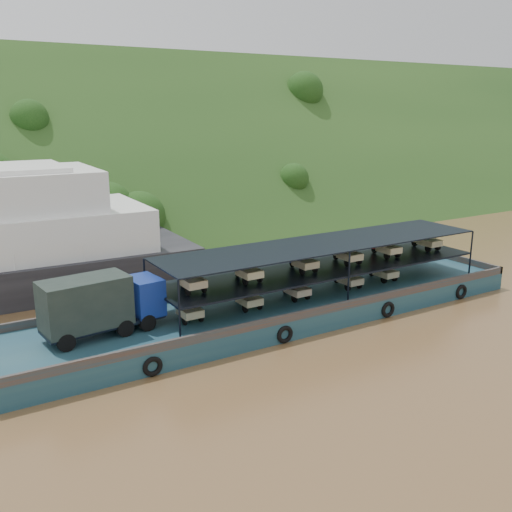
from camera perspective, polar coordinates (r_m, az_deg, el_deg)
ground at (r=38.91m, az=4.84°, el=-5.13°), size 160.00×160.00×0.00m
hillside at (r=70.23m, az=-12.73°, el=3.49°), size 140.00×39.60×39.60m
cargo_barge at (r=36.07m, az=1.23°, el=-4.81°), size 35.00×7.18×4.54m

